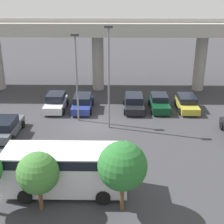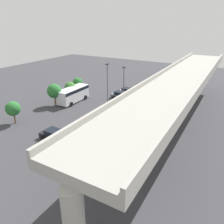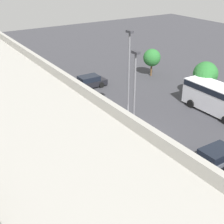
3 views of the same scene
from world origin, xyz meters
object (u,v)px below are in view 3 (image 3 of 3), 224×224
parked_car_5 (59,112)px  parked_car_7 (88,82)px  parked_car_4 (71,122)px  lamp_post_mid_lot (134,94)px  shuttle_bus (218,97)px  tree_front_right (205,74)px  tree_front_far_right (152,58)px  parked_car_3 (103,148)px  parked_car_6 (48,102)px  parked_car_1 (214,159)px  parked_car_2 (123,164)px  lamp_post_near_aisle (129,75)px

parked_car_5 → parked_car_7: parked_car_5 is taller
parked_car_4 → lamp_post_mid_lot: lamp_post_mid_lot is taller
shuttle_bus → tree_front_right: bearing=152.8°
parked_car_5 → lamp_post_mid_lot: bearing=-69.0°
lamp_post_mid_lot → tree_front_far_right: bearing=-44.0°
lamp_post_mid_lot → parked_car_3: bearing=88.0°
parked_car_6 → shuttle_bus: shuttle_bus is taller
parked_car_5 → parked_car_6: (2.85, -0.03, 0.00)m
tree_front_far_right → parked_car_6: bearing=98.4°
parked_car_3 → parked_car_5: size_ratio=1.06×
parked_car_3 → parked_car_7: (14.00, -6.30, -0.03)m
tree_front_far_right → parked_car_4: bearing=116.2°
parked_car_6 → tree_front_right: size_ratio=1.02×
parked_car_7 → shuttle_bus: 15.59m
parked_car_1 → parked_car_6: size_ratio=1.08×
parked_car_4 → parked_car_6: (5.51, 0.02, -0.01)m
parked_car_1 → parked_car_6: bearing=-69.1°
parked_car_2 → parked_car_4: (8.16, 0.19, -0.07)m
shuttle_bus → tree_front_right: tree_front_right is taller
parked_car_1 → shuttle_bus: (6.44, -7.81, 0.99)m
parked_car_3 → parked_car_6: bearing=91.1°
tree_front_right → tree_front_far_right: 9.35m
parked_car_1 → parked_car_4: (11.33, 6.40, -0.02)m
parked_car_6 → lamp_post_near_aisle: 10.32m
parked_car_3 → tree_front_far_right: (13.26, -15.80, 1.81)m
parked_car_3 → lamp_post_near_aisle: size_ratio=0.50×
shuttle_bus → tree_front_right: (3.42, -1.76, 1.18)m
parked_car_2 → shuttle_bus: size_ratio=0.58×
parked_car_6 → lamp_post_mid_lot: 12.13m
parked_car_3 → parked_car_4: (5.38, 0.18, -0.02)m
parked_car_4 → lamp_post_near_aisle: (-2.50, -4.64, 4.52)m
parked_car_6 → parked_car_7: size_ratio=0.91×
lamp_post_near_aisle → parked_car_7: bearing=-9.4°
parked_car_4 → tree_front_right: 16.19m
parked_car_5 → lamp_post_mid_lot: 9.63m
parked_car_4 → lamp_post_mid_lot: size_ratio=0.56×
parked_car_7 → tree_front_far_right: 9.70m
parked_car_4 → parked_car_1: bearing=-60.5°
parked_car_2 → lamp_post_mid_lot: 5.62m
parked_car_6 → shuttle_bus: (-10.40, -14.23, 1.02)m
parked_car_4 → shuttle_bus: 15.06m
parked_car_3 → parked_car_5: (8.04, 0.24, -0.03)m
parked_car_4 → tree_front_far_right: size_ratio=1.22×
parked_car_7 → parked_car_5: bearing=42.3°
parked_car_4 → lamp_post_near_aisle: size_ratio=0.50×
shuttle_bus → tree_front_far_right: (12.76, -1.77, 0.81)m
parked_car_7 → tree_front_far_right: (-0.74, -9.49, 1.84)m
lamp_post_near_aisle → parked_car_1: bearing=-168.7°
parked_car_5 → parked_car_2: bearing=-88.7°
parked_car_4 → tree_front_right: (-1.46, -15.97, 2.20)m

